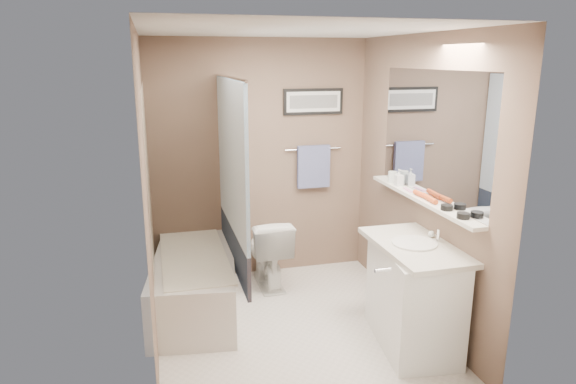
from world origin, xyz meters
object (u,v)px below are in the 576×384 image
object	(u,v)px
vanity	(413,297)
bathtub	(195,283)
toilet	(268,251)
candle_bowl_far	(447,207)
hair_brush_back	(422,195)
hair_brush_front	(430,199)
candle_bowl_near	(463,216)
soap_bottle	(399,177)
glass_jar	(393,177)

from	to	relation	value
vanity	bathtub	bearing A→B (deg)	155.25
toilet	vanity	size ratio (longest dim) A/B	0.78
candle_bowl_far	hair_brush_back	size ratio (longest dim) A/B	0.41
candle_bowl_far	hair_brush_front	distance (m)	0.25
hair_brush_back	bathtub	bearing A→B (deg)	157.60
toilet	candle_bowl_far	distance (m)	1.94
toilet	candle_bowl_near	distance (m)	2.10
candle_bowl_near	candle_bowl_far	size ratio (longest dim) A/B	1.00
candle_bowl_far	soap_bottle	xyz separation A→B (m)	(0.00, 0.78, 0.05)
bathtub	candle_bowl_far	xyz separation A→B (m)	(1.79, -1.10, 0.89)
bathtub	candle_bowl_far	bearing A→B (deg)	-23.84
bathtub	glass_jar	world-z (taller)	glass_jar
bathtub	hair_brush_front	world-z (taller)	hair_brush_front
hair_brush_front	bathtub	bearing A→B (deg)	154.51
hair_brush_front	glass_jar	xyz separation A→B (m)	(0.00, 0.65, 0.03)
candle_bowl_near	glass_jar	distance (m)	1.11
bathtub	hair_brush_front	size ratio (longest dim) A/B	6.82
bathtub	toilet	xyz separation A→B (m)	(0.75, 0.34, 0.10)
hair_brush_front	glass_jar	distance (m)	0.65
toilet	bathtub	bearing A→B (deg)	24.93
candle_bowl_near	glass_jar	bearing A→B (deg)	90.00
vanity	hair_brush_front	world-z (taller)	hair_brush_front
candle_bowl_far	glass_jar	distance (m)	0.90
soap_bottle	candle_bowl_far	bearing A→B (deg)	-90.00
candle_bowl_far	glass_jar	size ratio (longest dim) A/B	0.90
candle_bowl_near	hair_brush_front	xyz separation A→B (m)	(0.00, 0.46, 0.00)
toilet	hair_brush_front	xyz separation A→B (m)	(1.04, -1.20, 0.79)
glass_jar	vanity	bearing A→B (deg)	-102.63
vanity	soap_bottle	world-z (taller)	soap_bottle
glass_jar	soap_bottle	world-z (taller)	soap_bottle
candle_bowl_far	soap_bottle	size ratio (longest dim) A/B	0.62
candle_bowl_far	soap_bottle	distance (m)	0.78
candle_bowl_near	hair_brush_back	bearing A→B (deg)	90.00
vanity	hair_brush_front	size ratio (longest dim) A/B	4.09
hair_brush_front	glass_jar	world-z (taller)	glass_jar
bathtub	vanity	distance (m)	1.91
bathtub	vanity	bearing A→B (deg)	-24.88
toilet	soap_bottle	size ratio (longest dim) A/B	4.83
soap_bottle	candle_bowl_near	bearing A→B (deg)	-90.00
bathtub	hair_brush_back	bearing A→B (deg)	-14.64
hair_brush_front	hair_brush_back	xyz separation A→B (m)	(0.00, 0.12, 0.00)
candle_bowl_far	candle_bowl_near	bearing A→B (deg)	-90.00
hair_brush_front	soap_bottle	xyz separation A→B (m)	(0.00, 0.53, 0.05)
bathtub	vanity	xyz separation A→B (m)	(1.60, -1.02, 0.15)
bathtub	glass_jar	xyz separation A→B (m)	(1.79, -0.20, 0.92)
vanity	hair_brush_back	bearing A→B (deg)	65.25
hair_brush_front	candle_bowl_near	bearing A→B (deg)	-90.00
candle_bowl_far	bathtub	bearing A→B (deg)	148.40
candle_bowl_near	soap_bottle	world-z (taller)	soap_bottle
hair_brush_front	hair_brush_back	size ratio (longest dim) A/B	1.00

